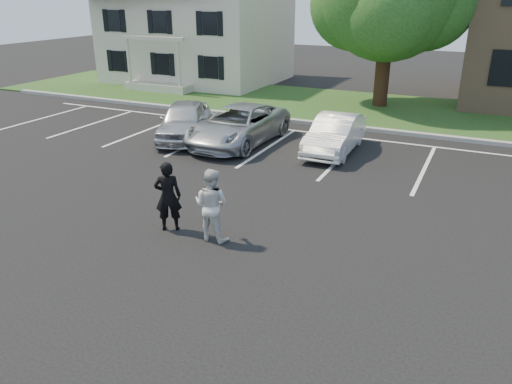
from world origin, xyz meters
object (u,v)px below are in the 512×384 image
man_black_suit (168,196)px  car_silver_minivan (238,125)px  man_white_shirt (211,205)px  car_white_sedan (335,134)px  car_silver_west (185,120)px  house (197,18)px

man_black_suit → car_silver_minivan: 7.56m
man_white_shirt → car_white_sedan: bearing=-94.5°
car_silver_west → house: bearing=96.5°
man_black_suit → car_silver_minivan: man_black_suit is taller
man_white_shirt → car_silver_minivan: size_ratio=0.34×
man_white_shirt → car_white_sedan: size_ratio=0.43×
house → car_silver_west: house is taller
house → car_white_sedan: bearing=-42.3°
house → man_black_suit: (10.82, -19.25, -2.97)m
house → car_silver_minivan: bearing=-53.1°
car_white_sedan → man_black_suit: bearing=-104.2°
house → man_black_suit: size_ratio=5.96×
car_silver_west → car_white_sedan: 5.87m
car_silver_west → car_silver_minivan: size_ratio=0.83×
house → car_white_sedan: house is taller
car_silver_minivan → car_white_sedan: (3.62, 0.48, -0.05)m
man_black_suit → car_silver_west: (-4.07, 7.03, -0.14)m
house → man_white_shirt: (12.00, -19.25, -2.97)m
house → man_white_shirt: bearing=-58.1°
car_silver_west → car_white_sedan: bearing=-14.7°
house → man_black_suit: house is taller
car_silver_minivan → car_white_sedan: bearing=9.8°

